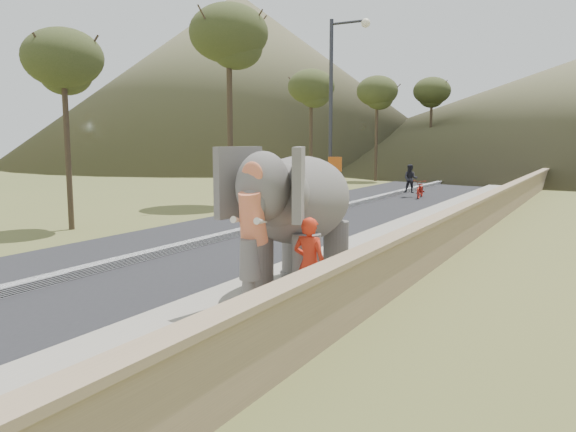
# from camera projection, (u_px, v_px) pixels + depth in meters

# --- Properties ---
(ground) EXTENTS (160.00, 160.00, 0.00)m
(ground) POSITION_uv_depth(u_px,v_px,m) (240.00, 323.00, 9.54)
(ground) COLOR olive
(ground) RESTS_ON ground
(road) EXTENTS (7.00, 120.00, 0.03)m
(road) POSITION_uv_depth(u_px,v_px,m) (282.00, 224.00, 20.60)
(road) COLOR black
(road) RESTS_ON ground
(median) EXTENTS (0.35, 120.00, 0.22)m
(median) POSITION_uv_depth(u_px,v_px,m) (282.00, 222.00, 20.59)
(median) COLOR black
(median) RESTS_ON ground
(walkway) EXTENTS (3.00, 120.00, 0.15)m
(walkway) POSITION_uv_depth(u_px,v_px,m) (416.00, 234.00, 18.13)
(walkway) COLOR #9E9687
(walkway) RESTS_ON ground
(parapet) EXTENTS (0.30, 120.00, 1.10)m
(parapet) POSITION_uv_depth(u_px,v_px,m) (469.00, 223.00, 17.26)
(parapet) COLOR tan
(parapet) RESTS_ON ground
(lamppost) EXTENTS (1.76, 0.36, 8.00)m
(lamppost) POSITION_uv_depth(u_px,v_px,m) (338.00, 97.00, 23.26)
(lamppost) COLOR #2C2D31
(lamppost) RESTS_ON ground
(signboard) EXTENTS (0.60, 0.08, 2.40)m
(signboard) POSITION_uv_depth(u_px,v_px,m) (335.00, 175.00, 23.08)
(signboard) COLOR #2D2D33
(signboard) RESTS_ON ground
(hill_left) EXTENTS (60.00, 60.00, 22.00)m
(hill_left) POSITION_uv_depth(u_px,v_px,m) (238.00, 79.00, 74.05)
(hill_left) COLOR brown
(hill_left) RESTS_ON ground
(elephant_and_man) EXTENTS (2.42, 4.03, 2.78)m
(elephant_and_man) POSITION_uv_depth(u_px,v_px,m) (300.00, 219.00, 11.13)
(elephant_and_man) COLOR slate
(elephant_and_man) RESTS_ON ground
(motorcyclist) EXTENTS (1.45, 1.95, 1.79)m
(motorcyclist) POSITION_uv_depth(u_px,v_px,m) (417.00, 185.00, 29.90)
(motorcyclist) COLOR maroon
(motorcyclist) RESTS_ON ground
(trees) EXTENTS (48.25, 44.33, 9.57)m
(trees) POSITION_uv_depth(u_px,v_px,m) (528.00, 123.00, 33.53)
(trees) COLOR #473828
(trees) RESTS_ON ground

